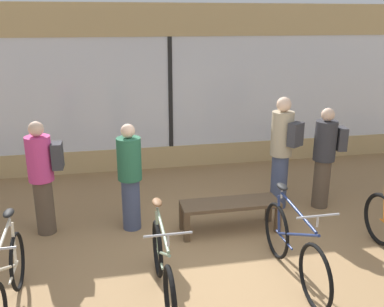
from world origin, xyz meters
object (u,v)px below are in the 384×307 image
object	(u,v)px
customer_near_rack	(325,155)
bicycle_left	(163,268)
customer_mid_floor	(282,149)
customer_near_bench	(43,175)
bicycle_far_left	(8,282)
display_bench	(230,207)
bicycle_right	(294,248)
customer_by_window	(130,176)

from	to	relation	value
customer_near_rack	bicycle_left	bearing A→B (deg)	-146.66
customer_mid_floor	customer_near_bench	size ratio (longest dim) A/B	1.10
bicycle_far_left	customer_near_rack	world-z (taller)	customer_near_rack
customer_near_rack	customer_near_bench	world-z (taller)	same
display_bench	customer_mid_floor	xyz separation A→B (m)	(1.01, 0.63, 0.61)
bicycle_left	bicycle_right	bearing A→B (deg)	2.68
display_bench	bicycle_right	bearing A→B (deg)	-73.28
bicycle_right	customer_mid_floor	world-z (taller)	customer_mid_floor
bicycle_right	customer_by_window	world-z (taller)	customer_by_window
bicycle_far_left	customer_mid_floor	world-z (taller)	customer_mid_floor
display_bench	customer_near_bench	size ratio (longest dim) A/B	0.86
bicycle_far_left	bicycle_right	distance (m)	3.10
display_bench	customer_by_window	bearing A→B (deg)	165.12
customer_by_window	customer_near_bench	xyz separation A→B (m)	(-1.18, 0.11, 0.06)
customer_mid_floor	customer_near_rack	bearing A→B (deg)	-9.83
bicycle_far_left	bicycle_right	xyz separation A→B (m)	(3.10, 0.02, 0.02)
bicycle_far_left	customer_near_rack	xyz separation A→B (m)	(4.41, 1.81, 0.50)
bicycle_far_left	display_bench	size ratio (longest dim) A/B	1.17
bicycle_far_left	customer_by_window	distance (m)	2.19
customer_near_rack	customer_near_bench	bearing A→B (deg)	-179.45
customer_by_window	customer_mid_floor	distance (m)	2.40
display_bench	customer_mid_floor	bearing A→B (deg)	31.90
display_bench	bicycle_left	bearing A→B (deg)	-130.21
customer_near_rack	customer_by_window	bearing A→B (deg)	-177.23
bicycle_right	customer_near_rack	distance (m)	2.27
customer_by_window	customer_near_bench	size ratio (longest dim) A/B	0.96
bicycle_far_left	customer_by_window	size ratio (longest dim) A/B	1.05
bicycle_far_left	display_bench	distance (m)	3.01
customer_near_bench	customer_by_window	bearing A→B (deg)	-5.18
bicycle_left	display_bench	size ratio (longest dim) A/B	1.18
bicycle_left	customer_by_window	xyz separation A→B (m)	(-0.22, 1.72, 0.44)
bicycle_right	customer_near_bench	bearing A→B (deg)	149.15
bicycle_left	customer_mid_floor	world-z (taller)	customer_mid_floor
customer_near_rack	customer_mid_floor	bearing A→B (deg)	170.17
customer_by_window	customer_mid_floor	world-z (taller)	customer_mid_floor
bicycle_far_left	customer_by_window	world-z (taller)	customer_by_window
bicycle_far_left	customer_near_bench	bearing A→B (deg)	84.58
bicycle_right	display_bench	world-z (taller)	bicycle_right
customer_near_rack	customer_near_bench	xyz separation A→B (m)	(-4.24, -0.04, 0.00)
bicycle_far_left	bicycle_left	world-z (taller)	bicycle_left
customer_mid_floor	bicycle_left	bearing A→B (deg)	-137.38
customer_mid_floor	bicycle_far_left	bearing A→B (deg)	-152.62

